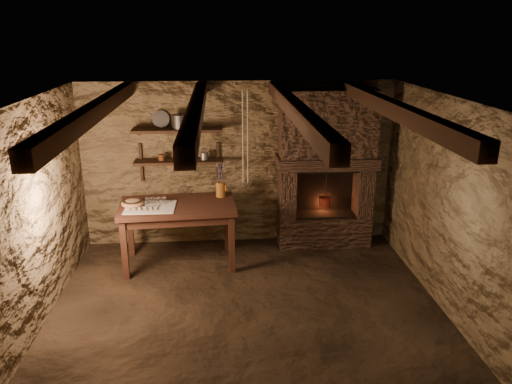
{
  "coord_description": "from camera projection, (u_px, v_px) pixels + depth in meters",
  "views": [
    {
      "loc": [
        -0.28,
        -5.06,
        3.1
      ],
      "look_at": [
        0.17,
        0.9,
        1.13
      ],
      "focal_mm": 35.0,
      "sensor_mm": 36.0,
      "label": 1
    }
  ],
  "objects": [
    {
      "name": "back_wall",
      "position": [
        239.0,
        164.0,
        7.3
      ],
      "size": [
        4.5,
        0.04,
        2.4
      ],
      "primitive_type": "cube",
      "color": "#4B3923",
      "rests_on": "floor"
    },
    {
      "name": "left_wall",
      "position": [
        33.0,
        218.0,
        5.24
      ],
      "size": [
        0.04,
        4.0,
        2.4
      ],
      "primitive_type": "cube",
      "color": "#4B3923",
      "rests_on": "floor"
    },
    {
      "name": "wooden_bowl",
      "position": [
        133.0,
        203.0,
        6.55
      ],
      "size": [
        0.3,
        0.3,
        0.1
      ],
      "primitive_type": "ellipsoid",
      "rotation": [
        0.0,
        0.0,
        0.01
      ],
      "color": "olive",
      "rests_on": "work_table"
    },
    {
      "name": "rusty_tin",
      "position": [
        162.0,
        157.0,
        7.01
      ],
      "size": [
        0.1,
        0.1,
        0.09
      ],
      "primitive_type": "cylinder",
      "rotation": [
        0.0,
        0.0,
        0.25
      ],
      "color": "#552511",
      "rests_on": "shelf_lower"
    },
    {
      "name": "shelf_upper",
      "position": [
        177.0,
        130.0,
        6.91
      ],
      "size": [
        1.25,
        0.3,
        0.04
      ],
      "primitive_type": "cube",
      "color": "black",
      "rests_on": "back_wall"
    },
    {
      "name": "red_pot",
      "position": [
        325.0,
        201.0,
        7.28
      ],
      "size": [
        0.2,
        0.2,
        0.54
      ],
      "rotation": [
        0.0,
        0.0,
        0.11
      ],
      "color": "maroon",
      "rests_on": "hearth"
    },
    {
      "name": "linen_cloth",
      "position": [
        150.0,
        207.0,
        6.5
      ],
      "size": [
        0.65,
        0.52,
        0.01
      ],
      "primitive_type": "cube",
      "rotation": [
        0.0,
        0.0,
        -0.01
      ],
      "color": "silver",
      "rests_on": "work_table"
    },
    {
      "name": "stoneware_jug",
      "position": [
        221.0,
        182.0,
        6.86
      ],
      "size": [
        0.15,
        0.13,
        0.47
      ],
      "rotation": [
        0.0,
        0.0,
        -0.01
      ],
      "color": "#AA6220",
      "rests_on": "work_table"
    },
    {
      "name": "front_wall",
      "position": [
        263.0,
        311.0,
        3.51
      ],
      "size": [
        4.5,
        0.04,
        2.4
      ],
      "primitive_type": "cube",
      "color": "#4B3923",
      "rests_on": "floor"
    },
    {
      "name": "hanging_ropes",
      "position": [
        245.0,
        137.0,
        6.21
      ],
      "size": [
        0.08,
        0.08,
        1.2
      ],
      "primitive_type": null,
      "color": "#BFB187",
      "rests_on": "ceiling"
    },
    {
      "name": "beam_mid_left",
      "position": [
        196.0,
        110.0,
        5.02
      ],
      "size": [
        0.14,
        3.95,
        0.16
      ],
      "primitive_type": "cube",
      "color": "black",
      "rests_on": "ceiling"
    },
    {
      "name": "ceiling",
      "position": [
        246.0,
        100.0,
        5.03
      ],
      "size": [
        4.5,
        4.0,
        0.04
      ],
      "primitive_type": "cube",
      "color": "black",
      "rests_on": "back_wall"
    },
    {
      "name": "beam_far_right",
      "position": [
        390.0,
        108.0,
        5.16
      ],
      "size": [
        0.14,
        3.95,
        0.16
      ],
      "primitive_type": "cube",
      "color": "black",
      "rests_on": "ceiling"
    },
    {
      "name": "iron_stockpot",
      "position": [
        180.0,
        122.0,
        6.88
      ],
      "size": [
        0.3,
        0.3,
        0.17
      ],
      "primitive_type": "cylinder",
      "rotation": [
        0.0,
        0.0,
        -0.38
      ],
      "color": "#2E2D29",
      "rests_on": "shelf_upper"
    },
    {
      "name": "tin_pan",
      "position": [
        161.0,
        119.0,
        6.95
      ],
      "size": [
        0.25,
        0.14,
        0.24
      ],
      "primitive_type": "cylinder",
      "rotation": [
        1.26,
        0.0,
        0.14
      ],
      "color": "gray",
      "rests_on": "shelf_upper"
    },
    {
      "name": "beam_mid_right",
      "position": [
        295.0,
        109.0,
        5.09
      ],
      "size": [
        0.14,
        3.95,
        0.16
      ],
      "primitive_type": "cube",
      "color": "black",
      "rests_on": "ceiling"
    },
    {
      "name": "hearth",
      "position": [
        326.0,
        165.0,
        7.16
      ],
      "size": [
        1.43,
        0.51,
        2.3
      ],
      "color": "#3E291F",
      "rests_on": "floor"
    },
    {
      "name": "beam_far_left",
      "position": [
        95.0,
        111.0,
        4.95
      ],
      "size": [
        0.14,
        3.95,
        0.16
      ],
      "primitive_type": "cube",
      "color": "black",
      "rests_on": "ceiling"
    },
    {
      "name": "shelf_lower",
      "position": [
        179.0,
        161.0,
        7.05
      ],
      "size": [
        1.25,
        0.3,
        0.04
      ],
      "primitive_type": "cube",
      "color": "black",
      "rests_on": "back_wall"
    },
    {
      "name": "work_table",
      "position": [
        179.0,
        232.0,
        6.75
      ],
      "size": [
        1.57,
        0.96,
        0.87
      ],
      "rotation": [
        0.0,
        0.0,
        0.06
      ],
      "color": "black",
      "rests_on": "floor"
    },
    {
      "name": "right_wall",
      "position": [
        447.0,
        206.0,
        5.56
      ],
      "size": [
        0.04,
        4.0,
        2.4
      ],
      "primitive_type": "cube",
      "color": "#4B3923",
      "rests_on": "floor"
    },
    {
      "name": "floor",
      "position": [
        247.0,
        309.0,
        5.78
      ],
      "size": [
        4.5,
        4.5,
        0.0
      ],
      "primitive_type": "plane",
      "color": "black",
      "rests_on": "ground"
    },
    {
      "name": "drinking_glasses",
      "position": [
        153.0,
        201.0,
        6.6
      ],
      "size": [
        0.21,
        0.06,
        0.08
      ],
      "primitive_type": null,
      "color": "white",
      "rests_on": "linen_cloth"
    },
    {
      "name": "pewter_cutlery_row",
      "position": [
        150.0,
        207.0,
        6.47
      ],
      "size": [
        0.54,
        0.21,
        0.01
      ],
      "primitive_type": null,
      "rotation": [
        0.0,
        0.0,
        -0.01
      ],
      "color": "gray",
      "rests_on": "linen_cloth"
    },
    {
      "name": "small_kettle",
      "position": [
        204.0,
        156.0,
        7.06
      ],
      "size": [
        0.16,
        0.13,
        0.16
      ],
      "primitive_type": null,
      "rotation": [
        0.0,
        0.0,
        0.17
      ],
      "color": "gray",
      "rests_on": "shelf_lower"
    }
  ]
}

